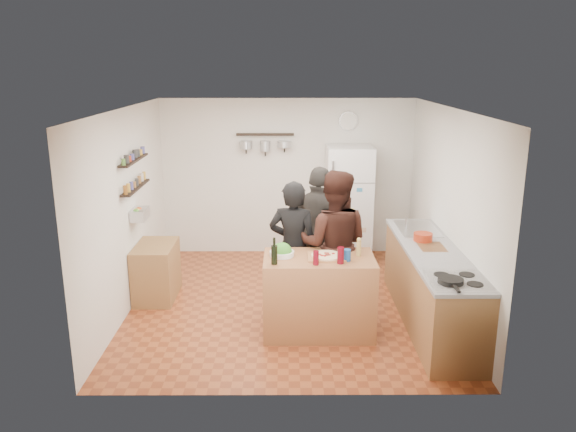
{
  "coord_description": "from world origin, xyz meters",
  "views": [
    {
      "loc": [
        -0.02,
        -6.75,
        3.01
      ],
      "look_at": [
        0.0,
        0.1,
        1.15
      ],
      "focal_mm": 35.0,
      "sensor_mm": 36.0,
      "label": 1
    }
  ],
  "objects_px": {
    "person_center": "(334,244)",
    "person_back": "(319,232)",
    "side_table": "(156,271)",
    "wine_bottle": "(274,255)",
    "salt_canister": "(347,255)",
    "prep_island": "(319,295)",
    "red_bowl": "(423,237)",
    "person_left": "(293,248)",
    "salad_bowl": "(282,254)",
    "fridge": "(348,204)",
    "wall_clock": "(348,121)",
    "pepper_mill": "(359,249)",
    "counter_run": "(431,287)",
    "skillet": "(451,281)"
  },
  "relations": [
    {
      "from": "person_left",
      "to": "counter_run",
      "type": "bearing_deg",
      "value": -178.0
    },
    {
      "from": "pepper_mill",
      "to": "person_center",
      "type": "relative_size",
      "value": 0.09
    },
    {
      "from": "skillet",
      "to": "red_bowl",
      "type": "xyz_separation_m",
      "value": [
        0.05,
        1.37,
        0.02
      ]
    },
    {
      "from": "wine_bottle",
      "to": "counter_run",
      "type": "xyz_separation_m",
      "value": [
        1.85,
        0.46,
        -0.56
      ]
    },
    {
      "from": "prep_island",
      "to": "fridge",
      "type": "xyz_separation_m",
      "value": [
        0.6,
        2.54,
        0.45
      ]
    },
    {
      "from": "pepper_mill",
      "to": "salt_canister",
      "type": "height_order",
      "value": "pepper_mill"
    },
    {
      "from": "person_back",
      "to": "wall_clock",
      "type": "distance_m",
      "value": 2.26
    },
    {
      "from": "salad_bowl",
      "to": "person_center",
      "type": "distance_m",
      "value": 0.75
    },
    {
      "from": "person_back",
      "to": "pepper_mill",
      "type": "bearing_deg",
      "value": 142.8
    },
    {
      "from": "wall_clock",
      "to": "side_table",
      "type": "bearing_deg",
      "value": -145.16
    },
    {
      "from": "pepper_mill",
      "to": "wall_clock",
      "type": "relative_size",
      "value": 0.56
    },
    {
      "from": "prep_island",
      "to": "salt_canister",
      "type": "bearing_deg",
      "value": -21.8
    },
    {
      "from": "wall_clock",
      "to": "side_table",
      "type": "xyz_separation_m",
      "value": [
        -2.69,
        -1.87,
        -1.78
      ]
    },
    {
      "from": "person_back",
      "to": "side_table",
      "type": "bearing_deg",
      "value": 34.98
    },
    {
      "from": "person_back",
      "to": "red_bowl",
      "type": "relative_size",
      "value": 7.6
    },
    {
      "from": "prep_island",
      "to": "salad_bowl",
      "type": "distance_m",
      "value": 0.64
    },
    {
      "from": "prep_island",
      "to": "fridge",
      "type": "bearing_deg",
      "value": 76.66
    },
    {
      "from": "person_center",
      "to": "wall_clock",
      "type": "xyz_separation_m",
      "value": [
        0.4,
        2.4,
        1.24
      ]
    },
    {
      "from": "wine_bottle",
      "to": "side_table",
      "type": "relative_size",
      "value": 0.26
    },
    {
      "from": "person_left",
      "to": "side_table",
      "type": "xyz_separation_m",
      "value": [
        -1.8,
        0.43,
        -0.47
      ]
    },
    {
      "from": "skillet",
      "to": "side_table",
      "type": "relative_size",
      "value": 0.32
    },
    {
      "from": "person_center",
      "to": "side_table",
      "type": "height_order",
      "value": "person_center"
    },
    {
      "from": "salad_bowl",
      "to": "red_bowl",
      "type": "bearing_deg",
      "value": 16.98
    },
    {
      "from": "fridge",
      "to": "wall_clock",
      "type": "xyz_separation_m",
      "value": [
        0.0,
        0.33,
        1.25
      ]
    },
    {
      "from": "prep_island",
      "to": "red_bowl",
      "type": "height_order",
      "value": "red_bowl"
    },
    {
      "from": "salt_canister",
      "to": "person_center",
      "type": "distance_m",
      "value": 0.6
    },
    {
      "from": "salad_bowl",
      "to": "pepper_mill",
      "type": "bearing_deg",
      "value": 0.0
    },
    {
      "from": "person_left",
      "to": "red_bowl",
      "type": "height_order",
      "value": "person_left"
    },
    {
      "from": "wine_bottle",
      "to": "salt_canister",
      "type": "height_order",
      "value": "wine_bottle"
    },
    {
      "from": "side_table",
      "to": "person_back",
      "type": "bearing_deg",
      "value": 2.42
    },
    {
      "from": "skillet",
      "to": "person_left",
      "type": "bearing_deg",
      "value": 138.49
    },
    {
      "from": "person_center",
      "to": "person_back",
      "type": "height_order",
      "value": "person_center"
    },
    {
      "from": "counter_run",
      "to": "side_table",
      "type": "relative_size",
      "value": 3.29
    },
    {
      "from": "person_left",
      "to": "wall_clock",
      "type": "distance_m",
      "value": 2.8
    },
    {
      "from": "person_back",
      "to": "counter_run",
      "type": "bearing_deg",
      "value": 179.1
    },
    {
      "from": "counter_run",
      "to": "wall_clock",
      "type": "distance_m",
      "value": 3.22
    },
    {
      "from": "person_left",
      "to": "salt_canister",
      "type": "bearing_deg",
      "value": 143.7
    },
    {
      "from": "fridge",
      "to": "side_table",
      "type": "xyz_separation_m",
      "value": [
        -2.69,
        -1.54,
        -0.54
      ]
    },
    {
      "from": "salt_canister",
      "to": "person_back",
      "type": "xyz_separation_m",
      "value": [
        -0.23,
        1.21,
        -0.1
      ]
    },
    {
      "from": "red_bowl",
      "to": "wall_clock",
      "type": "bearing_deg",
      "value": 106.97
    },
    {
      "from": "person_back",
      "to": "skillet",
      "type": "height_order",
      "value": "person_back"
    },
    {
      "from": "red_bowl",
      "to": "counter_run",
      "type": "bearing_deg",
      "value": -81.54
    },
    {
      "from": "salt_canister",
      "to": "salad_bowl",
      "type": "bearing_deg",
      "value": 166.72
    },
    {
      "from": "person_left",
      "to": "side_table",
      "type": "distance_m",
      "value": 1.91
    },
    {
      "from": "pepper_mill",
      "to": "person_back",
      "type": "distance_m",
      "value": 1.11
    },
    {
      "from": "person_center",
      "to": "side_table",
      "type": "xyz_separation_m",
      "value": [
        -2.29,
        0.53,
        -0.54
      ]
    },
    {
      "from": "fridge",
      "to": "person_left",
      "type": "bearing_deg",
      "value": -114.15
    },
    {
      "from": "prep_island",
      "to": "side_table",
      "type": "xyz_separation_m",
      "value": [
        -2.09,
        1.0,
        -0.09
      ]
    },
    {
      "from": "person_left",
      "to": "wall_clock",
      "type": "xyz_separation_m",
      "value": [
        0.89,
        2.31,
        1.31
      ]
    },
    {
      "from": "person_left",
      "to": "person_center",
      "type": "bearing_deg",
      "value": -177.84
    }
  ]
}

